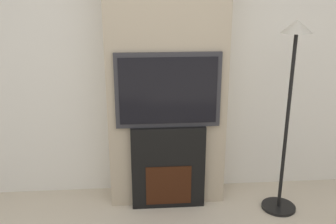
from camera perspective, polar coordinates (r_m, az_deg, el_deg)
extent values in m
cube|color=silver|center=(3.37, -0.48, 9.59)|extent=(6.00, 0.06, 2.70)
cube|color=tan|center=(3.18, -0.23, 9.09)|extent=(1.01, 0.33, 2.70)
cube|color=black|center=(3.31, 0.00, -8.26)|extent=(0.64, 0.14, 0.75)
cube|color=#33160A|center=(3.32, 0.10, -11.14)|extent=(0.40, 0.01, 0.36)
cube|color=#2D2D33|center=(3.07, 0.00, 3.34)|extent=(0.87, 0.06, 0.63)
cube|color=black|center=(3.04, 0.05, 3.19)|extent=(0.80, 0.01, 0.55)
cylinder|color=black|center=(3.57, 16.46, -13.67)|extent=(0.29, 0.29, 0.03)
cylinder|color=black|center=(3.24, 17.64, -2.00)|extent=(0.03, 0.03, 1.51)
cone|color=#B7B2A3|center=(3.08, 19.07, 12.24)|extent=(0.24, 0.24, 0.10)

